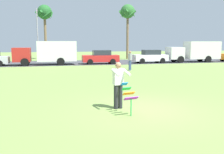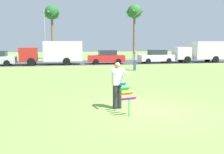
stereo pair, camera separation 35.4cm
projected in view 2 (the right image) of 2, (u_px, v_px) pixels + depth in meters
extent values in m
plane|color=olive|center=(144.00, 110.00, 8.88)|extent=(120.00, 120.00, 0.00)
cube|color=#424247|center=(87.00, 62.00, 30.32)|extent=(120.00, 8.00, 0.01)
cylinder|color=#26262B|center=(119.00, 97.00, 9.01)|extent=(0.16, 0.16, 0.90)
cylinder|color=#26262B|center=(115.00, 97.00, 8.95)|extent=(0.16, 0.16, 0.90)
cube|color=silver|center=(117.00, 77.00, 8.88)|extent=(0.39, 0.28, 0.60)
sphere|color=#9E7051|center=(117.00, 65.00, 8.82)|extent=(0.22, 0.22, 0.22)
cylinder|color=silver|center=(126.00, 72.00, 8.70)|extent=(0.19, 0.59, 0.24)
cylinder|color=silver|center=(114.00, 73.00, 8.54)|extent=(0.19, 0.59, 0.24)
cube|color=blue|center=(123.00, 84.00, 8.40)|extent=(0.25, 0.18, 0.12)
cube|color=green|center=(125.00, 89.00, 8.27)|extent=(0.34, 0.20, 0.12)
cube|color=orange|center=(127.00, 93.00, 8.14)|extent=(0.44, 0.22, 0.12)
cube|color=purple|center=(129.00, 98.00, 8.01)|extent=(0.53, 0.24, 0.12)
cylinder|color=green|center=(129.00, 107.00, 8.05)|extent=(0.04, 0.04, 0.60)
cylinder|color=black|center=(7.00, 63.00, 25.51)|extent=(0.64, 0.23, 0.64)
cylinder|color=black|center=(10.00, 62.00, 27.07)|extent=(0.64, 0.23, 0.64)
cube|color=#B2231E|center=(29.00, 55.00, 26.52)|extent=(1.83, 1.92, 1.50)
cube|color=silver|center=(63.00, 51.00, 27.22)|extent=(4.23, 2.06, 2.20)
cylinder|color=black|center=(31.00, 62.00, 25.80)|extent=(0.84, 0.29, 0.84)
cylinder|color=black|center=(33.00, 61.00, 27.58)|extent=(0.84, 0.29, 0.84)
cylinder|color=black|center=(67.00, 61.00, 26.56)|extent=(0.84, 0.29, 0.84)
cylinder|color=black|center=(66.00, 60.00, 28.34)|extent=(0.84, 0.29, 0.84)
cube|color=red|center=(106.00, 58.00, 28.27)|extent=(4.23, 1.77, 0.76)
cube|color=#282D38|center=(107.00, 53.00, 28.21)|extent=(2.04, 1.43, 0.60)
cylinder|color=black|center=(96.00, 62.00, 27.30)|extent=(0.64, 0.23, 0.64)
cylinder|color=black|center=(94.00, 61.00, 28.88)|extent=(0.64, 0.23, 0.64)
cylinder|color=black|center=(118.00, 62.00, 27.76)|extent=(0.64, 0.23, 0.64)
cylinder|color=black|center=(116.00, 61.00, 29.33)|extent=(0.64, 0.23, 0.64)
cube|color=white|center=(156.00, 58.00, 29.44)|extent=(4.23, 1.77, 0.76)
cube|color=#282D38|center=(157.00, 52.00, 29.38)|extent=(2.04, 1.43, 0.60)
cylinder|color=black|center=(148.00, 61.00, 28.43)|extent=(0.64, 0.23, 0.64)
cylinder|color=black|center=(144.00, 60.00, 30.00)|extent=(0.64, 0.23, 0.64)
cylinder|color=black|center=(169.00, 61.00, 28.97)|extent=(0.64, 0.23, 0.64)
cylinder|color=black|center=(163.00, 60.00, 30.54)|extent=(0.64, 0.23, 0.64)
cube|color=silver|center=(181.00, 53.00, 30.11)|extent=(1.87, 1.96, 1.50)
cube|color=silver|center=(209.00, 50.00, 30.63)|extent=(4.27, 2.15, 2.20)
cylinder|color=black|center=(187.00, 60.00, 29.37)|extent=(0.85, 0.31, 0.84)
cylinder|color=black|center=(181.00, 59.00, 31.17)|extent=(0.85, 0.31, 0.84)
cylinder|color=black|center=(215.00, 59.00, 29.94)|extent=(0.85, 0.31, 0.84)
cylinder|color=black|center=(207.00, 58.00, 31.74)|extent=(0.85, 0.31, 0.84)
cylinder|color=brown|center=(53.00, 37.00, 36.16)|extent=(0.36, 0.36, 6.69)
sphere|color=#236028|center=(52.00, 12.00, 35.67)|extent=(2.10, 2.10, 2.10)
cone|color=#236028|center=(58.00, 16.00, 35.91)|extent=(0.44, 1.56, 1.28)
cone|color=#236028|center=(54.00, 16.00, 36.66)|extent=(1.62, 0.90, 1.28)
cone|color=#236028|center=(47.00, 16.00, 36.13)|extent=(1.27, 1.52, 1.28)
cone|color=#236028|center=(46.00, 15.00, 35.04)|extent=(1.27, 1.52, 1.28)
cone|color=#236028|center=(54.00, 15.00, 34.91)|extent=(1.62, 0.90, 1.28)
cylinder|color=brown|center=(134.00, 36.00, 36.93)|extent=(0.36, 0.36, 6.95)
sphere|color=#2D6B2D|center=(134.00, 11.00, 36.42)|extent=(2.10, 2.10, 2.10)
cone|color=#2D6B2D|center=(140.00, 15.00, 36.66)|extent=(0.44, 1.56, 1.28)
cone|color=#2D6B2D|center=(135.00, 15.00, 37.42)|extent=(1.62, 0.90, 1.28)
cone|color=#2D6B2D|center=(128.00, 15.00, 36.88)|extent=(1.27, 1.52, 1.28)
cone|color=#2D6B2D|center=(130.00, 14.00, 35.79)|extent=(1.27, 1.52, 1.28)
cone|color=#2D6B2D|center=(138.00, 14.00, 35.66)|extent=(1.62, 0.90, 1.28)
cylinder|color=#9E9EA3|center=(45.00, 35.00, 33.19)|extent=(0.16, 0.16, 7.00)
cylinder|color=#9E9EA3|center=(44.00, 10.00, 33.40)|extent=(0.10, 1.40, 0.10)
cube|color=#4C4C51|center=(44.00, 11.00, 34.04)|extent=(0.24, 0.44, 0.16)
cylinder|color=#384772|center=(135.00, 65.00, 21.58)|extent=(0.16, 0.16, 0.90)
cylinder|color=#384772|center=(134.00, 66.00, 21.43)|extent=(0.16, 0.16, 0.90)
cube|color=gray|center=(135.00, 57.00, 21.40)|extent=(0.41, 0.41, 0.60)
sphere|color=#9E7051|center=(135.00, 52.00, 21.34)|extent=(0.22, 0.22, 0.22)
cylinder|color=gray|center=(136.00, 57.00, 21.60)|extent=(0.09, 0.09, 0.58)
cylinder|color=gray|center=(134.00, 57.00, 21.20)|extent=(0.09, 0.09, 0.58)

